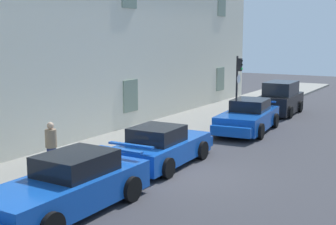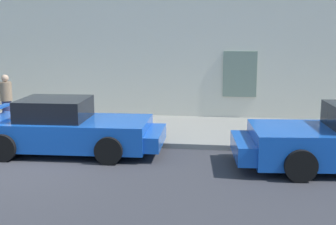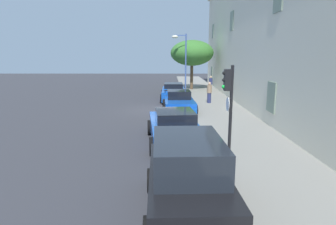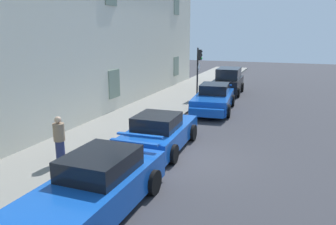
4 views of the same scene
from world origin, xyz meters
The scene contains 4 objects.
ground_plane centered at (0.00, 0.00, 0.00)m, with size 80.00×80.00×0.00m, color #333338.
sidewalk centered at (0.00, 3.94, 0.07)m, with size 60.00×3.77×0.14m, color gray.
sportscar_yellow_flank centered at (0.77, 1.40, 0.60)m, with size 4.54×2.20×1.37m.
pedestrian_admiring centered at (-2.17, 3.75, 0.93)m, with size 0.50×0.50×1.56m.
Camera 2 is at (4.68, -9.48, 3.16)m, focal length 49.17 mm.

